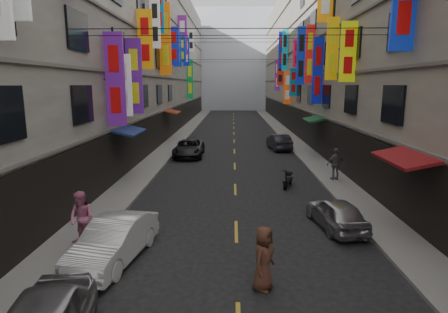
{
  "coord_description": "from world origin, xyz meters",
  "views": [
    {
      "loc": [
        -0.16,
        4.1,
        5.67
      ],
      "look_at": [
        -0.38,
        13.64,
        3.84
      ],
      "focal_mm": 30.0,
      "sensor_mm": 36.0,
      "label": 1
    }
  ],
  "objects_px": {
    "car_right_far": "(279,142)",
    "pedestrian_rfar": "(336,164)",
    "car_right_mid": "(336,213)",
    "car_left_far": "(189,148)",
    "pedestrian_lfar": "(82,218)",
    "car_left_mid": "(114,240)",
    "pedestrian_crossing": "(264,258)",
    "scooter_far_right": "(288,179)"
  },
  "relations": [
    {
      "from": "car_right_mid",
      "to": "pedestrian_lfar",
      "type": "distance_m",
      "value": 9.65
    },
    {
      "from": "car_left_mid",
      "to": "pedestrian_crossing",
      "type": "relative_size",
      "value": 2.3
    },
    {
      "from": "car_left_far",
      "to": "car_right_mid",
      "type": "bearing_deg",
      "value": -63.73
    },
    {
      "from": "car_left_far",
      "to": "pedestrian_crossing",
      "type": "height_order",
      "value": "pedestrian_crossing"
    },
    {
      "from": "scooter_far_right",
      "to": "car_left_far",
      "type": "relative_size",
      "value": 0.36
    },
    {
      "from": "car_right_mid",
      "to": "car_left_far",
      "type": "bearing_deg",
      "value": -71.71
    },
    {
      "from": "car_right_far",
      "to": "pedestrian_lfar",
      "type": "height_order",
      "value": "pedestrian_lfar"
    },
    {
      "from": "car_left_mid",
      "to": "car_left_far",
      "type": "bearing_deg",
      "value": 98.59
    },
    {
      "from": "scooter_far_right",
      "to": "pedestrian_lfar",
      "type": "xyz_separation_m",
      "value": [
        -8.39,
        -8.21,
        0.64
      ]
    },
    {
      "from": "scooter_far_right",
      "to": "pedestrian_lfar",
      "type": "bearing_deg",
      "value": 64.28
    },
    {
      "from": "pedestrian_lfar",
      "to": "pedestrian_rfar",
      "type": "height_order",
      "value": "pedestrian_lfar"
    },
    {
      "from": "car_right_mid",
      "to": "pedestrian_crossing",
      "type": "bearing_deg",
      "value": 46.12
    },
    {
      "from": "car_left_mid",
      "to": "car_right_far",
      "type": "height_order",
      "value": "car_left_mid"
    },
    {
      "from": "car_right_mid",
      "to": "pedestrian_crossing",
      "type": "distance_m",
      "value": 5.7
    },
    {
      "from": "scooter_far_right",
      "to": "pedestrian_crossing",
      "type": "height_order",
      "value": "pedestrian_crossing"
    },
    {
      "from": "car_right_mid",
      "to": "pedestrian_crossing",
      "type": "xyz_separation_m",
      "value": [
        -3.28,
        -4.65,
        0.3
      ]
    },
    {
      "from": "car_right_far",
      "to": "car_left_mid",
      "type": "bearing_deg",
      "value": 62.53
    },
    {
      "from": "car_left_mid",
      "to": "car_right_far",
      "type": "relative_size",
      "value": 1.02
    },
    {
      "from": "scooter_far_right",
      "to": "car_right_mid",
      "type": "height_order",
      "value": "car_right_mid"
    },
    {
      "from": "car_right_far",
      "to": "pedestrian_rfar",
      "type": "bearing_deg",
      "value": 92.78
    },
    {
      "from": "pedestrian_lfar",
      "to": "pedestrian_crossing",
      "type": "distance_m",
      "value": 6.66
    },
    {
      "from": "pedestrian_crossing",
      "to": "car_left_far",
      "type": "bearing_deg",
      "value": 41.49
    },
    {
      "from": "car_right_far",
      "to": "car_left_far",
      "type": "bearing_deg",
      "value": 17.64
    },
    {
      "from": "scooter_far_right",
      "to": "pedestrian_lfar",
      "type": "relative_size",
      "value": 0.9
    },
    {
      "from": "pedestrian_rfar",
      "to": "pedestrian_lfar",
      "type": "bearing_deg",
      "value": 26.6
    },
    {
      "from": "pedestrian_lfar",
      "to": "pedestrian_rfar",
      "type": "relative_size",
      "value": 1.01
    },
    {
      "from": "car_left_mid",
      "to": "car_right_far",
      "type": "bearing_deg",
      "value": 79.5
    },
    {
      "from": "car_left_mid",
      "to": "car_left_far",
      "type": "distance_m",
      "value": 18.09
    },
    {
      "from": "car_left_far",
      "to": "pedestrian_lfar",
      "type": "bearing_deg",
      "value": -96.57
    },
    {
      "from": "pedestrian_lfar",
      "to": "pedestrian_crossing",
      "type": "height_order",
      "value": "pedestrian_lfar"
    },
    {
      "from": "car_left_far",
      "to": "pedestrian_rfar",
      "type": "height_order",
      "value": "pedestrian_rfar"
    },
    {
      "from": "scooter_far_right",
      "to": "pedestrian_crossing",
      "type": "bearing_deg",
      "value": 98.08
    },
    {
      "from": "car_right_far",
      "to": "pedestrian_lfar",
      "type": "relative_size",
      "value": 2.17
    },
    {
      "from": "car_left_far",
      "to": "car_right_mid",
      "type": "distance_m",
      "value": 16.88
    },
    {
      "from": "car_right_far",
      "to": "pedestrian_rfar",
      "type": "height_order",
      "value": "pedestrian_rfar"
    },
    {
      "from": "car_left_far",
      "to": "pedestrian_crossing",
      "type": "relative_size",
      "value": 2.64
    },
    {
      "from": "car_right_mid",
      "to": "car_left_mid",
      "type": "bearing_deg",
      "value": 12.14
    },
    {
      "from": "car_right_mid",
      "to": "pedestrian_rfar",
      "type": "relative_size",
      "value": 1.9
    },
    {
      "from": "car_right_far",
      "to": "pedestrian_crossing",
      "type": "relative_size",
      "value": 2.27
    },
    {
      "from": "car_left_far",
      "to": "car_right_far",
      "type": "height_order",
      "value": "car_right_far"
    },
    {
      "from": "car_right_far",
      "to": "pedestrian_lfar",
      "type": "xyz_separation_m",
      "value": [
        -9.38,
        -20.65,
        0.4
      ]
    },
    {
      "from": "car_left_mid",
      "to": "car_right_far",
      "type": "xyz_separation_m",
      "value": [
        7.96,
        21.61,
        -0.01
      ]
    }
  ]
}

